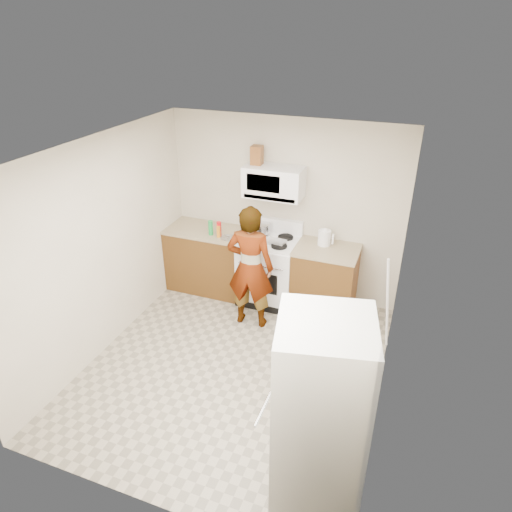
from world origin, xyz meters
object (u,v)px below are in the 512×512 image
at_px(gas_range, 269,269).
at_px(person, 250,268).
at_px(fridge, 320,413).
at_px(saucepan, 262,228).
at_px(microwave, 274,182).
at_px(kettle, 324,238).

bearing_deg(gas_range, person, -93.96).
distance_m(fridge, saucepan, 3.16).
bearing_deg(gas_range, saucepan, 137.89).
relative_size(person, saucepan, 7.13).
height_order(person, fridge, fridge).
bearing_deg(person, microwave, -97.94).
xyz_separation_m(gas_range, fridge, (1.32, -2.63, 0.36)).
relative_size(microwave, saucepan, 3.31).
relative_size(microwave, fridge, 0.45).
bearing_deg(saucepan, gas_range, -42.11).
bearing_deg(microwave, person, -93.28).
xyz_separation_m(fridge, kettle, (-0.61, 2.74, 0.19)).
relative_size(person, fridge, 0.96).
bearing_deg(fridge, microwave, 103.45).
xyz_separation_m(gas_range, person, (-0.04, -0.61, 0.33)).
relative_size(microwave, kettle, 3.78).
relative_size(gas_range, saucepan, 4.92).
height_order(person, kettle, person).
xyz_separation_m(person, saucepan, (-0.12, 0.76, 0.20)).
xyz_separation_m(gas_range, microwave, (0.00, 0.13, 1.21)).
height_order(kettle, saucepan, kettle).
height_order(microwave, fridge, microwave).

